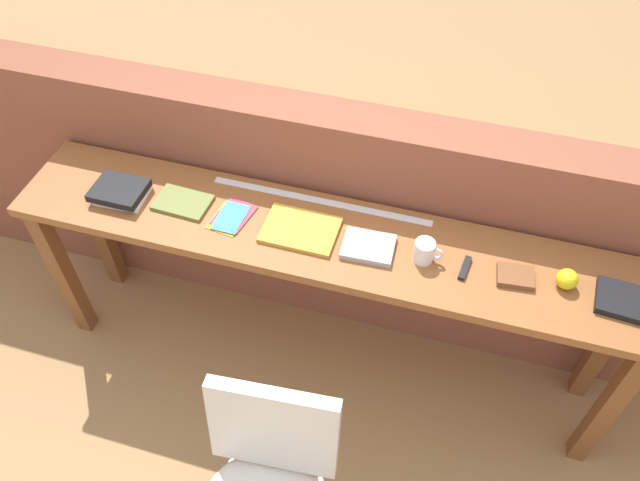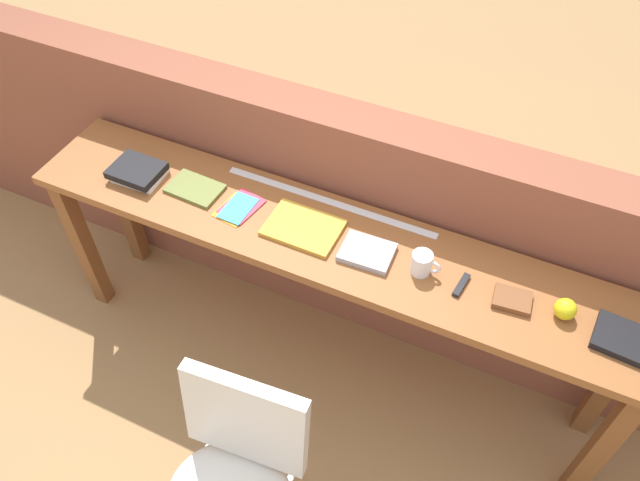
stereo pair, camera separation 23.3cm
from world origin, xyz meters
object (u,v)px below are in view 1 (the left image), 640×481
object	(u,v)px
book_stack_leftmost	(120,192)
mug	(425,251)
book_repair_rightmost	(623,301)
leather_journal_brown	(515,276)
pamphlet_pile_colourful	(231,217)
magazine_cycling	(183,202)
multitool_folded	(465,268)
sports_ball_small	(567,279)
book_open_centre	(300,230)

from	to	relation	value
book_stack_leftmost	mug	xyz separation A→B (m)	(1.23, 0.01, 0.02)
book_repair_rightmost	book_stack_leftmost	bearing A→B (deg)	-175.20
leather_journal_brown	mug	bearing A→B (deg)	175.06
pamphlet_pile_colourful	leather_journal_brown	xyz separation A→B (m)	(1.09, 0.00, 0.01)
magazine_cycling	book_repair_rightmost	world-z (taller)	book_repair_rightmost
pamphlet_pile_colourful	leather_journal_brown	world-z (taller)	leather_journal_brown
book_stack_leftmost	multitool_folded	world-z (taller)	book_stack_leftmost
pamphlet_pile_colourful	book_repair_rightmost	world-z (taller)	book_repair_rightmost
multitool_folded	sports_ball_small	world-z (taller)	sports_ball_small
book_open_centre	book_repair_rightmost	size ratio (longest dim) A/B	1.57
book_stack_leftmost	mug	world-z (taller)	mug
multitool_folded	pamphlet_pile_colourful	bearing A→B (deg)	179.67
book_open_centre	mug	bearing A→B (deg)	-0.44
pamphlet_pile_colourful	leather_journal_brown	size ratio (longest dim) A/B	1.56
multitool_folded	magazine_cycling	bearing A→B (deg)	178.79
book_open_centre	leather_journal_brown	world-z (taller)	leather_journal_brown
book_open_centre	book_repair_rightmost	distance (m)	1.18
pamphlet_pile_colourful	sports_ball_small	bearing A→B (deg)	0.86
mug	multitool_folded	bearing A→B (deg)	-2.20
multitool_folded	sports_ball_small	xyz separation A→B (m)	(0.35, 0.02, 0.03)
pamphlet_pile_colourful	mug	bearing A→B (deg)	0.04
pamphlet_pile_colourful	multitool_folded	world-z (taller)	multitool_folded
mug	leather_journal_brown	bearing A→B (deg)	0.53
leather_journal_brown	sports_ball_small	distance (m)	0.17
magazine_cycling	multitool_folded	xyz separation A→B (m)	(1.13, -0.02, 0.00)
book_open_centre	mug	size ratio (longest dim) A/B	2.59
magazine_cycling	sports_ball_small	size ratio (longest dim) A/B	2.86
magazine_cycling	mug	world-z (taller)	mug
pamphlet_pile_colourful	magazine_cycling	bearing A→B (deg)	175.04
mug	leather_journal_brown	size ratio (longest dim) A/B	0.85
book_stack_leftmost	book_open_centre	size ratio (longest dim) A/B	0.74
book_stack_leftmost	pamphlet_pile_colourful	xyz separation A→B (m)	(0.47, 0.01, -0.02)
sports_ball_small	book_stack_leftmost	bearing A→B (deg)	-178.94
book_stack_leftmost	book_repair_rightmost	size ratio (longest dim) A/B	1.16
magazine_cycling	pamphlet_pile_colourful	xyz separation A→B (m)	(0.21, -0.02, -0.00)
magazine_cycling	leather_journal_brown	size ratio (longest dim) A/B	1.68
mug	leather_journal_brown	distance (m)	0.33
leather_journal_brown	sports_ball_small	size ratio (longest dim) A/B	1.71
mug	multitool_folded	size ratio (longest dim) A/B	1.00
multitool_folded	book_stack_leftmost	bearing A→B (deg)	-179.67
multitool_folded	leather_journal_brown	world-z (taller)	leather_journal_brown
pamphlet_pile_colourful	book_open_centre	world-z (taller)	book_open_centre
magazine_cycling	pamphlet_pile_colourful	bearing A→B (deg)	-2.12
magazine_cycling	book_open_centre	xyz separation A→B (m)	(0.50, -0.01, 0.00)
book_stack_leftmost	magazine_cycling	distance (m)	0.26
book_stack_leftmost	multitool_folded	distance (m)	1.38
book_open_centre	multitool_folded	size ratio (longest dim) A/B	2.59
magazine_cycling	book_repair_rightmost	distance (m)	1.67
magazine_cycling	mug	size ratio (longest dim) A/B	1.98
magazine_cycling	book_stack_leftmost	bearing A→B (deg)	-170.03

